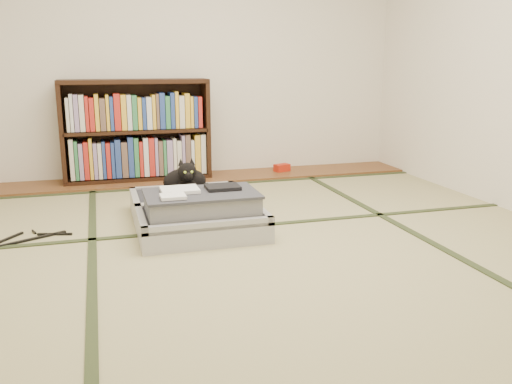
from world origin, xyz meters
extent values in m
plane|color=tan|center=(0.00, 0.00, 0.00)|extent=(4.50, 4.50, 0.00)
cube|color=brown|center=(0.00, 2.00, 0.01)|extent=(4.00, 0.50, 0.02)
cube|color=#B7210E|center=(0.81, 2.03, 0.06)|extent=(0.17, 0.13, 0.07)
plane|color=silver|center=(0.00, 2.25, 1.20)|extent=(4.00, 0.00, 4.00)
cube|color=#2D381E|center=(-1.00, 0.00, 0.00)|extent=(0.05, 4.50, 0.01)
cube|color=#2D381E|center=(1.00, 0.00, 0.00)|extent=(0.05, 4.50, 0.01)
cube|color=#2D381E|center=(0.00, 0.40, 0.00)|extent=(4.00, 0.05, 0.01)
cube|color=#2D381E|center=(0.00, 1.70, 0.00)|extent=(4.00, 0.05, 0.01)
cube|color=black|center=(-1.22, 2.07, 0.47)|extent=(0.04, 0.30, 0.85)
cube|color=black|center=(0.06, 2.07, 0.47)|extent=(0.04, 0.30, 0.85)
cube|color=black|center=(-0.58, 2.07, 0.03)|extent=(1.32, 0.30, 0.04)
cube|color=black|center=(-0.58, 2.07, 0.91)|extent=(1.32, 0.30, 0.04)
cube|color=black|center=(-0.58, 2.07, 0.47)|extent=(1.26, 0.30, 0.03)
cube|color=black|center=(-0.58, 2.21, 0.47)|extent=(1.32, 0.02, 0.85)
cube|color=gray|center=(-0.58, 2.05, 0.25)|extent=(1.19, 0.21, 0.36)
cube|color=gray|center=(-0.58, 2.05, 0.66)|extent=(1.19, 0.21, 0.32)
cube|color=#9D9EA2|center=(-0.33, 0.28, 0.07)|extent=(0.80, 0.53, 0.14)
cube|color=#292930|center=(-0.33, 0.28, 0.11)|extent=(0.71, 0.45, 0.10)
cube|color=#9D9EA2|center=(-0.33, 0.04, 0.14)|extent=(0.80, 0.04, 0.05)
cube|color=#9D9EA2|center=(-0.33, 0.52, 0.14)|extent=(0.80, 0.04, 0.05)
cube|color=#9D9EA2|center=(-0.70, 0.28, 0.14)|extent=(0.04, 0.53, 0.05)
cube|color=#9D9EA2|center=(0.05, 0.28, 0.14)|extent=(0.04, 0.53, 0.05)
cube|color=#9D9EA2|center=(-0.33, 0.81, 0.07)|extent=(0.80, 0.53, 0.14)
cube|color=#292930|center=(-0.33, 0.81, 0.11)|extent=(0.71, 0.45, 0.10)
cube|color=#9D9EA2|center=(-0.33, 0.57, 0.14)|extent=(0.80, 0.04, 0.05)
cube|color=#9D9EA2|center=(-0.33, 1.06, 0.14)|extent=(0.80, 0.04, 0.05)
cube|color=#9D9EA2|center=(-0.70, 0.81, 0.14)|extent=(0.04, 0.53, 0.05)
cube|color=#9D9EA2|center=(0.05, 0.81, 0.14)|extent=(0.04, 0.53, 0.05)
cylinder|color=black|center=(-0.33, 0.55, 0.15)|extent=(0.72, 0.03, 0.03)
cube|color=gray|center=(-0.33, 0.28, 0.20)|extent=(0.68, 0.41, 0.14)
cube|color=#33343A|center=(-0.33, 0.28, 0.28)|extent=(0.70, 0.44, 0.02)
cube|color=white|center=(-0.45, 0.33, 0.30)|extent=(0.23, 0.19, 0.02)
cube|color=black|center=(-0.18, 0.33, 0.30)|extent=(0.21, 0.17, 0.02)
cube|color=white|center=(-0.52, 0.17, 0.30)|extent=(0.15, 0.13, 0.02)
cube|color=white|center=(-0.56, 0.03, 0.08)|extent=(0.06, 0.01, 0.04)
cube|color=white|center=(-0.43, 0.03, 0.06)|extent=(0.05, 0.01, 0.04)
cube|color=orange|center=(-0.06, 0.03, 0.08)|extent=(0.05, 0.01, 0.04)
cube|color=#197F33|center=(-0.14, 0.03, 0.10)|extent=(0.04, 0.01, 0.03)
ellipsoid|color=black|center=(-0.35, 0.81, 0.25)|extent=(0.31, 0.20, 0.19)
ellipsoid|color=black|center=(-0.35, 0.72, 0.23)|extent=(0.15, 0.11, 0.11)
ellipsoid|color=black|center=(-0.35, 0.69, 0.34)|extent=(0.13, 0.12, 0.13)
sphere|color=black|center=(-0.35, 0.64, 0.32)|extent=(0.06, 0.06, 0.06)
cone|color=black|center=(-0.39, 0.71, 0.41)|extent=(0.05, 0.06, 0.06)
cone|color=black|center=(-0.31, 0.71, 0.41)|extent=(0.05, 0.06, 0.06)
sphere|color=#A5BF33|center=(-0.37, 0.63, 0.35)|extent=(0.02, 0.02, 0.02)
sphere|color=#A5BF33|center=(-0.32, 0.63, 0.35)|extent=(0.02, 0.02, 0.02)
cylinder|color=black|center=(-0.24, 0.91, 0.18)|extent=(0.19, 0.11, 0.03)
torus|color=white|center=(-0.17, 0.82, 0.16)|extent=(0.11, 0.11, 0.01)
torus|color=white|center=(-0.16, 0.81, 0.17)|extent=(0.09, 0.09, 0.01)
cube|color=black|center=(-1.36, 0.50, 0.01)|extent=(0.40, 0.23, 0.01)
cube|color=black|center=(-1.50, 0.57, 0.01)|extent=(0.14, 0.19, 0.01)
cube|color=black|center=(-1.23, 0.57, 0.01)|extent=(0.22, 0.07, 0.01)
cylinder|color=black|center=(-1.36, 0.66, 0.01)|extent=(0.04, 0.08, 0.01)
camera|label=1|loc=(-0.92, -2.97, 1.09)|focal=38.00mm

